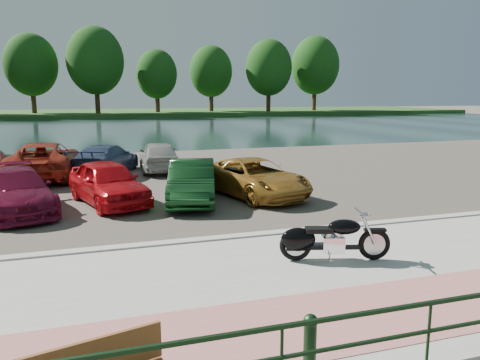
# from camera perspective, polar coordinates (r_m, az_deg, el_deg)

# --- Properties ---
(ground) EXTENTS (200.00, 200.00, 0.00)m
(ground) POSITION_cam_1_polar(r_m,az_deg,el_deg) (9.98, 6.90, -10.37)
(ground) COLOR #595447
(ground) RESTS_ON ground
(promenade) EXTENTS (60.00, 6.00, 0.10)m
(promenade) POSITION_cam_1_polar(r_m,az_deg,el_deg) (9.13, 9.55, -12.15)
(promenade) COLOR #A09D96
(promenade) RESTS_ON ground
(pink_path) EXTENTS (60.00, 2.00, 0.01)m
(pink_path) POSITION_cam_1_polar(r_m,az_deg,el_deg) (7.92, 14.65, -15.59)
(pink_path) COLOR #A25B60
(pink_path) RESTS_ON promenade
(kerb) EXTENTS (60.00, 0.30, 0.14)m
(kerb) POSITION_cam_1_polar(r_m,az_deg,el_deg) (11.70, 2.86, -6.76)
(kerb) COLOR #A09D96
(kerb) RESTS_ON ground
(parking_lot) EXTENTS (60.00, 18.00, 0.04)m
(parking_lot) POSITION_cam_1_polar(r_m,az_deg,el_deg) (20.17, -6.04, 0.42)
(parking_lot) COLOR #3F3A33
(parking_lot) RESTS_ON ground
(river) EXTENTS (120.00, 40.00, 0.00)m
(river) POSITION_cam_1_polar(r_m,az_deg,el_deg) (48.76, -12.90, 6.12)
(river) COLOR #1A2F2D
(river) RESTS_ON ground
(far_bank) EXTENTS (120.00, 24.00, 0.60)m
(far_bank) POSITION_cam_1_polar(r_m,az_deg,el_deg) (80.63, -14.82, 7.90)
(far_bank) COLOR #204A1A
(far_bank) RESTS_ON ground
(railing) EXTENTS (24.04, 0.05, 0.90)m
(railing) POSITION_cam_1_polar(r_m,az_deg,el_deg) (6.55, 22.14, -15.25)
(railing) COLOR black
(railing) RESTS_ON promenade
(bollards) EXTENTS (10.68, 0.18, 0.81)m
(bollards) POSITION_cam_1_polar(r_m,az_deg,el_deg) (6.07, 7.02, -19.27)
(bollards) COLOR black
(bollards) RESTS_ON promenade
(far_trees) EXTENTS (70.25, 10.68, 12.52)m
(far_trees) POSITION_cam_1_polar(r_m,az_deg,el_deg) (74.82, -11.42, 13.37)
(far_trees) COLOR #352313
(far_trees) RESTS_ON far_bank
(motorcycle) EXTENTS (2.28, 0.97, 1.05)m
(motorcycle) POSITION_cam_1_polar(r_m,az_deg,el_deg) (9.96, 10.29, -7.09)
(motorcycle) COLOR black
(motorcycle) RESTS_ON promenade
(car_3) EXTENTS (2.91, 4.78, 1.29)m
(car_3) POSITION_cam_1_polar(r_m,az_deg,el_deg) (15.42, -25.58, -1.19)
(car_3) COLOR maroon
(car_3) RESTS_ON parking_lot
(car_4) EXTENTS (2.81, 4.40, 1.39)m
(car_4) POSITION_cam_1_polar(r_m,az_deg,el_deg) (15.52, -15.79, -0.29)
(car_4) COLOR #B90C13
(car_4) RESTS_ON parking_lot
(car_5) EXTENTS (2.33, 4.33, 1.35)m
(car_5) POSITION_cam_1_polar(r_m,az_deg,el_deg) (15.29, -5.87, -0.18)
(car_5) COLOR black
(car_5) RESTS_ON parking_lot
(car_6) EXTENTS (3.24, 5.01, 1.28)m
(car_6) POSITION_cam_1_polar(r_m,az_deg,el_deg) (16.09, 1.80, 0.28)
(car_6) COLOR #9D6C24
(car_6) RESTS_ON parking_lot
(car_10) EXTENTS (2.79, 5.57, 1.51)m
(car_10) POSITION_cam_1_polar(r_m,az_deg,el_deg) (21.12, -22.80, 2.24)
(car_10) COLOR #A32E1B
(car_10) RESTS_ON parking_lot
(car_11) EXTENTS (3.39, 4.96, 1.33)m
(car_11) POSITION_cam_1_polar(r_m,az_deg,el_deg) (21.20, -16.05, 2.43)
(car_11) COLOR #344466
(car_11) RESTS_ON parking_lot
(car_12) EXTENTS (1.81, 4.12, 1.38)m
(car_12) POSITION_cam_1_polar(r_m,az_deg,el_deg) (21.64, -9.87, 2.91)
(car_12) COLOR #A7A6A2
(car_12) RESTS_ON parking_lot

